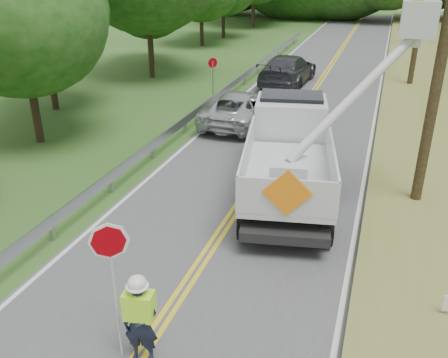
% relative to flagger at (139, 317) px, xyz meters
% --- Properties ---
extents(road, '(7.20, 96.00, 0.03)m').
position_rel_flagger_xyz_m(road, '(-0.11, 13.04, -1.02)').
color(road, '#4C4C4E').
rests_on(road, ground).
extents(guardrail, '(0.18, 48.00, 0.77)m').
position_rel_flagger_xyz_m(guardrail, '(-4.13, 13.95, -0.48)').
color(guardrail, '#9A9EA1').
rests_on(guardrail, ground).
extents(flagger, '(1.10, 0.50, 2.85)m').
position_rel_flagger_xyz_m(flagger, '(0.00, 0.00, 0.00)').
color(flagger, '#191E33').
rests_on(flagger, road).
extents(bucket_truck, '(5.35, 7.51, 7.00)m').
position_rel_flagger_xyz_m(bucket_truck, '(1.16, 8.51, 0.55)').
color(bucket_truck, black).
rests_on(bucket_truck, road).
extents(suv_silver, '(2.47, 5.26, 1.46)m').
position_rel_flagger_xyz_m(suv_silver, '(-2.37, 13.96, -0.29)').
color(suv_silver, silver).
rests_on(suv_silver, road).
extents(suv_darkgrey, '(2.70, 5.94, 1.68)m').
position_rel_flagger_xyz_m(suv_darkgrey, '(-1.84, 21.80, -0.17)').
color(suv_darkgrey, '#373940').
rests_on(suv_darkgrey, road).
extents(stop_sign_permanent, '(0.38, 0.37, 2.37)m').
position_rel_flagger_xyz_m(stop_sign_permanent, '(-4.49, 16.37, 0.52)').
color(stop_sign_permanent, '#9A9EA1').
rests_on(stop_sign_permanent, ground).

